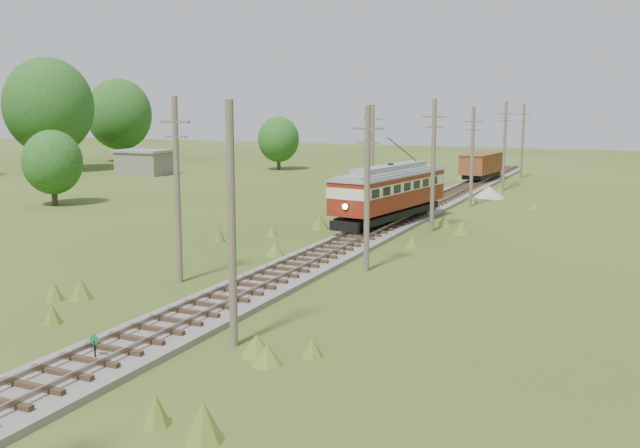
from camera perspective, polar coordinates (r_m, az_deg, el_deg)
The scene contains 19 objects.
ground at distance 24.42m, azimuth -19.53°, elevation -11.71°, with size 260.00×260.00×0.00m, color #304615.
railbed_main at distance 53.40m, azimuth 6.46°, elevation 0.41°, with size 3.60×96.00×0.57m.
switch_marker at distance 25.36m, azimuth -17.58°, elevation -9.28°, with size 0.45×0.06×1.08m.
streetcar at distance 50.70m, azimuth 5.64°, elevation 2.79°, with size 4.71×12.84×5.81m.
gondola at distance 81.02m, azimuth 12.82°, elevation 4.65°, with size 3.48×8.41×2.72m.
gravel_pile at distance 68.51m, azimuth 13.44°, elevation 2.48°, with size 2.92×3.09×1.06m.
utility_pole_r_1 at distance 25.23m, azimuth -7.08°, elevation -0.16°, with size 0.30×0.30×8.80m.
utility_pole_r_2 at distance 36.77m, azimuth 3.79°, elevation 2.97°, with size 1.60×0.30×8.60m.
utility_pole_r_3 at distance 49.10m, azimuth 9.04°, elevation 4.77°, with size 1.60×0.30×9.00m.
utility_pole_r_4 at distance 61.77m, azimuth 12.07°, elevation 5.35°, with size 1.60×0.30×8.40m.
utility_pole_r_5 at distance 74.41m, azimuth 14.55°, elevation 6.14°, with size 1.60×0.30×8.90m.
utility_pole_r_6 at distance 87.27m, azimuth 15.90°, elevation 6.47°, with size 1.60×0.30×8.70m.
utility_pole_l_a at distance 34.98m, azimuth -11.36°, elevation 2.80°, with size 1.60×0.30×9.00m.
utility_pole_l_b at distance 60.01m, azimuth 4.21°, elevation 5.52°, with size 1.60×0.30×8.60m.
tree_left_4 at distance 99.21m, azimuth -20.89°, elevation 8.79°, with size 11.34×11.34×14.61m.
tree_left_5 at distance 112.40m, azimuth -15.76°, elevation 8.44°, with size 9.66×9.66×12.44m.
tree_mid_a at distance 95.17m, azimuth -3.34°, elevation 6.77°, with size 5.46×5.46×7.03m.
tree_mid_c at distance 65.46m, azimuth -20.62°, elevation 4.64°, with size 5.04×5.04×6.49m.
shed at distance 90.93m, azimuth -13.91°, elevation 4.83°, with size 6.40×4.40×3.10m.
Camera 1 is at (16.10, -16.21, 8.63)m, focal length 40.00 mm.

